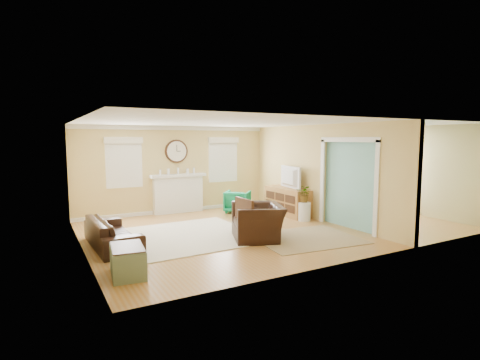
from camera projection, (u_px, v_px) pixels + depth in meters
name	position (u px, v px, depth m)	size (l,w,h in m)	color
floor	(273.00, 226.00, 9.55)	(9.00, 9.00, 0.00)	#A86C2C
wall_back	(221.00, 168.00, 12.02)	(9.00, 0.02, 2.60)	tan
wall_front	(366.00, 189.00, 6.81)	(9.00, 0.02, 2.60)	tan
wall_left	(81.00, 186.00, 7.24)	(0.02, 6.00, 2.60)	tan
wall_right	(394.00, 169.00, 11.59)	(0.02, 6.00, 2.60)	tan
ceiling	(274.00, 123.00, 9.27)	(9.00, 6.00, 0.02)	white
partition	(313.00, 170.00, 10.38)	(0.17, 6.00, 2.60)	tan
fireplace	(178.00, 193.00, 11.27)	(1.70, 0.30, 1.17)	white
wall_clock	(176.00, 151.00, 11.21)	(0.70, 0.07, 0.70)	#422615
window_left	(124.00, 159.00, 10.47)	(1.05, 0.13, 1.42)	white
window_right	(223.00, 157.00, 11.96)	(1.05, 0.13, 1.42)	white
french_doors	(393.00, 175.00, 11.59)	(0.06, 1.70, 2.20)	white
pendant	(360.00, 140.00, 10.76)	(0.30, 0.30, 0.55)	gold
rug_cream	(180.00, 237.00, 8.48)	(3.33, 2.89, 0.02)	silver
rug_jute	(306.00, 238.00, 8.35)	(2.24, 1.83, 0.01)	#9A835C
rug_grey	(351.00, 214.00, 11.14)	(2.19, 2.74, 0.01)	slate
sofa	(112.00, 233.00, 7.70)	(2.01, 0.79, 0.59)	black
eames_chair	(258.00, 222.00, 8.28)	(1.19, 1.04, 0.78)	black
green_chair	(237.00, 202.00, 11.33)	(0.70, 0.72, 0.66)	#017240
trunk	(128.00, 261.00, 6.08)	(0.61, 0.89, 0.48)	slate
credenza	(287.00, 201.00, 10.95)	(0.56, 1.64, 0.80)	#A9773A
tv	(287.00, 177.00, 10.86)	(1.09, 0.14, 0.63)	black
garden_stool	(304.00, 211.00, 10.17)	(0.34, 0.34, 0.51)	white
potted_plant	(304.00, 194.00, 10.12)	(0.42, 0.36, 0.46)	#337F33
dining_table	(351.00, 204.00, 11.11)	(1.74, 0.97, 0.61)	#422615
dining_chair_n	(326.00, 190.00, 12.09)	(0.49, 0.49, 0.98)	slate
dining_chair_s	(380.00, 198.00, 10.12)	(0.51, 0.51, 1.04)	slate
dining_chair_w	(334.00, 197.00, 10.86)	(0.50, 0.50, 0.90)	white
dining_chair_e	(367.00, 192.00, 11.39)	(0.55, 0.55, 1.04)	slate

